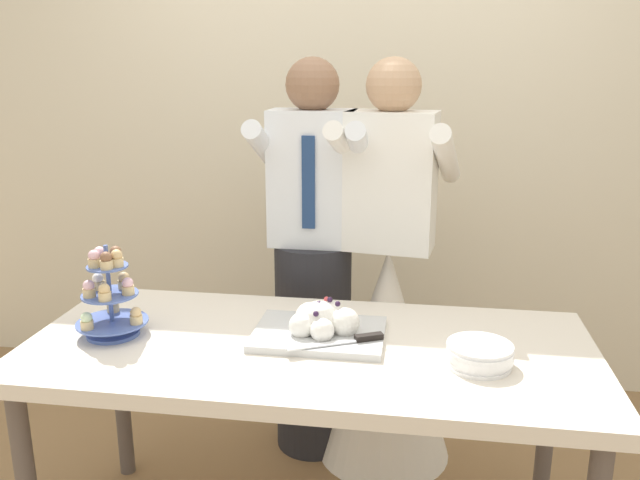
% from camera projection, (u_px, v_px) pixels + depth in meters
% --- Properties ---
extents(rear_wall, '(5.20, 0.10, 2.90)m').
position_uv_depth(rear_wall, '(356.00, 101.00, 3.22)').
color(rear_wall, beige).
rests_on(rear_wall, ground_plane).
extents(dessert_table, '(1.80, 0.80, 0.78)m').
position_uv_depth(dessert_table, '(309.00, 364.00, 2.08)').
color(dessert_table, silver).
rests_on(dessert_table, ground_plane).
extents(cupcake_stand, '(0.23, 0.23, 0.31)m').
position_uv_depth(cupcake_stand, '(110.00, 296.00, 2.08)').
color(cupcake_stand, '#4C66B2').
rests_on(cupcake_stand, dessert_table).
extents(main_cake_tray, '(0.42, 0.33, 0.13)m').
position_uv_depth(main_cake_tray, '(321.00, 325.00, 2.09)').
color(main_cake_tray, silver).
rests_on(main_cake_tray, dessert_table).
extents(plate_stack, '(0.20, 0.20, 0.07)m').
position_uv_depth(plate_stack, '(479.00, 355.00, 1.90)').
color(plate_stack, white).
rests_on(plate_stack, dessert_table).
extents(person_groom, '(0.46, 0.49, 1.66)m').
position_uv_depth(person_groom, '(313.00, 283.00, 2.70)').
color(person_groom, '#232328').
rests_on(person_groom, ground_plane).
extents(person_bride, '(0.56, 0.56, 1.66)m').
position_uv_depth(person_bride, '(387.00, 327.00, 2.67)').
color(person_bride, white).
rests_on(person_bride, ground_plane).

